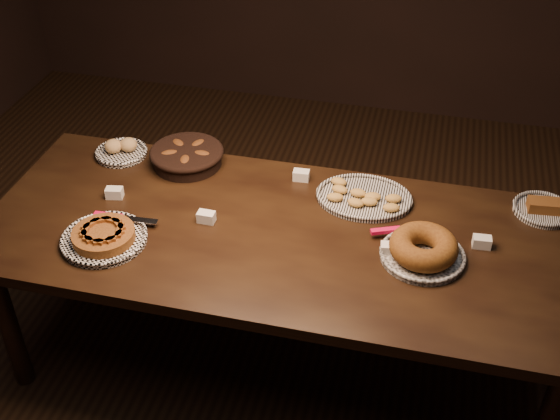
% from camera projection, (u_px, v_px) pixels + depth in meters
% --- Properties ---
extents(ground, '(5.00, 5.00, 0.00)m').
position_uv_depth(ground, '(280.00, 359.00, 3.24)').
color(ground, black).
rests_on(ground, ground).
extents(buffet_table, '(2.40, 1.00, 0.75)m').
position_uv_depth(buffet_table, '(280.00, 246.00, 2.83)').
color(buffet_table, black).
rests_on(buffet_table, ground).
extents(apple_tart_plate, '(0.34, 0.34, 0.06)m').
position_uv_depth(apple_tart_plate, '(104.00, 237.00, 2.72)').
color(apple_tart_plate, white).
rests_on(apple_tart_plate, buffet_table).
extents(madeleine_platter, '(0.40, 0.33, 0.05)m').
position_uv_depth(madeleine_platter, '(363.00, 197.00, 2.94)').
color(madeleine_platter, black).
rests_on(madeleine_platter, buffet_table).
extents(bundt_cake_plate, '(0.37, 0.36, 0.10)m').
position_uv_depth(bundt_cake_plate, '(423.00, 249.00, 2.63)').
color(bundt_cake_plate, black).
rests_on(bundt_cake_plate, buffet_table).
extents(croissant_basket, '(0.34, 0.34, 0.08)m').
position_uv_depth(croissant_basket, '(187.00, 155.00, 3.15)').
color(croissant_basket, black).
rests_on(croissant_basket, buffet_table).
extents(bread_roll_plate, '(0.24, 0.24, 0.08)m').
position_uv_depth(bread_roll_plate, '(121.00, 150.00, 3.23)').
color(bread_roll_plate, white).
rests_on(bread_roll_plate, buffet_table).
extents(loaf_plate, '(0.25, 0.25, 0.06)m').
position_uv_depth(loaf_plate, '(543.00, 209.00, 2.88)').
color(loaf_plate, black).
rests_on(loaf_plate, buffet_table).
extents(tent_cards, '(1.59, 0.46, 0.04)m').
position_uv_depth(tent_cards, '(294.00, 214.00, 2.84)').
color(tent_cards, white).
rests_on(tent_cards, buffet_table).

